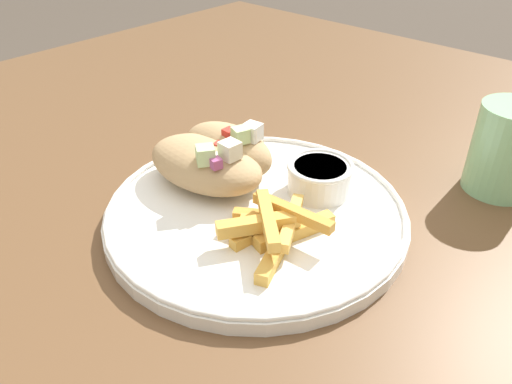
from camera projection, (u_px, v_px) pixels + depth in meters
name	position (u px, v px, depth m)	size (l,w,h in m)	color
table	(257.00, 239.00, 0.60)	(1.28, 1.28, 0.71)	brown
plate	(256.00, 212.00, 0.51)	(0.31, 0.31, 0.02)	white
pita_sandwich_near	(206.00, 164.00, 0.53)	(0.15, 0.10, 0.06)	tan
pita_sandwich_far	(229.00, 149.00, 0.55)	(0.12, 0.07, 0.07)	tan
fries_pile	(274.00, 227.00, 0.46)	(0.10, 0.11, 0.03)	gold
sauce_ramekin	(320.00, 176.00, 0.52)	(0.07, 0.07, 0.03)	white
water_glass	(506.00, 153.00, 0.54)	(0.07, 0.07, 0.10)	#8CCC93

